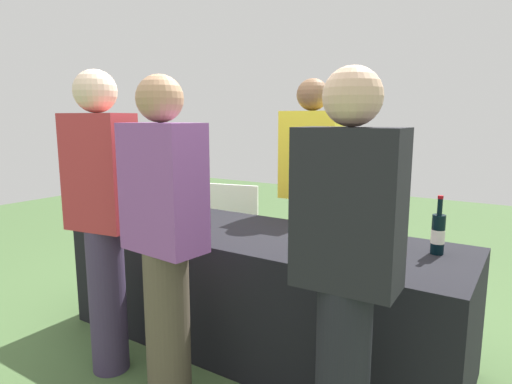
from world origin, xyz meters
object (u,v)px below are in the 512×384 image
(wine_bottle_0, at_px, (173,198))
(menu_board, at_px, (228,225))
(wine_bottle_3, at_px, (438,233))
(wine_glass_0, at_px, (160,207))
(wine_bottle_2, at_px, (383,227))
(wine_bottle_1, at_px, (192,200))
(wine_glass_1, at_px, (306,234))
(wine_glass_2, at_px, (325,232))
(guest_1, at_px, (165,235))
(guest_0, at_px, (102,212))
(guest_2, at_px, (346,267))
(server_pouring, at_px, (311,188))

(wine_bottle_0, bearing_deg, menu_board, 103.72)
(wine_bottle_3, relative_size, wine_glass_0, 2.26)
(wine_bottle_2, bearing_deg, wine_bottle_0, 177.72)
(wine_bottle_1, distance_m, wine_glass_1, 1.16)
(wine_glass_2, bearing_deg, wine_bottle_2, 44.57)
(wine_glass_0, bearing_deg, guest_1, -43.46)
(guest_1, height_order, menu_board, guest_1)
(guest_0, bearing_deg, menu_board, 97.36)
(wine_bottle_0, bearing_deg, guest_2, -26.31)
(wine_bottle_2, distance_m, guest_1, 1.14)
(wine_bottle_0, relative_size, server_pouring, 0.18)
(wine_glass_1, bearing_deg, server_pouring, 114.56)
(guest_1, bearing_deg, wine_glass_1, 53.46)
(wine_bottle_0, height_order, wine_bottle_2, wine_bottle_2)
(guest_1, height_order, guest_2, guest_1)
(wine_glass_2, distance_m, menu_board, 2.09)
(wine_glass_0, xyz_separation_m, menu_board, (-0.35, 1.24, -0.43))
(server_pouring, relative_size, guest_1, 1.05)
(server_pouring, xyz_separation_m, menu_board, (-1.09, 0.45, -0.52))
(wine_bottle_0, relative_size, wine_bottle_3, 0.99)
(wine_bottle_2, bearing_deg, guest_1, -134.39)
(wine_bottle_3, bearing_deg, guest_1, -140.57)
(wine_bottle_1, xyz_separation_m, wine_glass_1, (1.10, -0.36, -0.01))
(wine_glass_2, height_order, guest_1, guest_1)
(wine_bottle_0, relative_size, wine_bottle_1, 0.99)
(wine_bottle_3, bearing_deg, server_pouring, 150.75)
(wine_bottle_0, relative_size, guest_0, 0.18)
(wine_glass_1, height_order, guest_1, guest_1)
(wine_bottle_2, xyz_separation_m, guest_1, (-0.80, -0.81, 0.03))
(wine_bottle_1, relative_size, wine_glass_1, 2.25)
(wine_bottle_2, distance_m, guest_0, 1.51)
(wine_bottle_0, distance_m, menu_board, 1.12)
(wine_glass_2, bearing_deg, server_pouring, 120.35)
(wine_bottle_1, bearing_deg, wine_bottle_2, -3.48)
(wine_glass_2, relative_size, server_pouring, 0.09)
(wine_bottle_2, relative_size, wine_glass_2, 2.14)
(guest_1, relative_size, guest_2, 1.01)
(wine_glass_1, bearing_deg, wine_bottle_3, 29.96)
(wine_bottle_2, distance_m, guest_2, 0.77)
(guest_0, xyz_separation_m, menu_board, (-0.53, 1.84, -0.52))
(wine_bottle_3, height_order, guest_1, guest_1)
(guest_0, relative_size, guest_2, 1.04)
(server_pouring, bearing_deg, wine_glass_1, 111.81)
(wine_bottle_1, height_order, menu_board, wine_bottle_1)
(wine_glass_2, xyz_separation_m, guest_2, (0.32, -0.53, 0.03))
(wine_bottle_2, relative_size, guest_1, 0.20)
(guest_0, bearing_deg, wine_glass_2, 18.67)
(wine_bottle_2, xyz_separation_m, wine_bottle_3, (0.26, 0.06, -0.01))
(wine_bottle_0, distance_m, wine_glass_1, 1.30)
(wine_bottle_0, distance_m, wine_bottle_1, 0.16)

